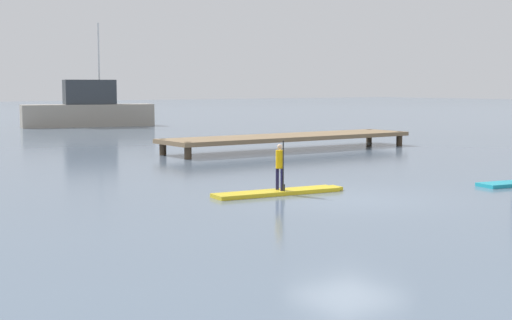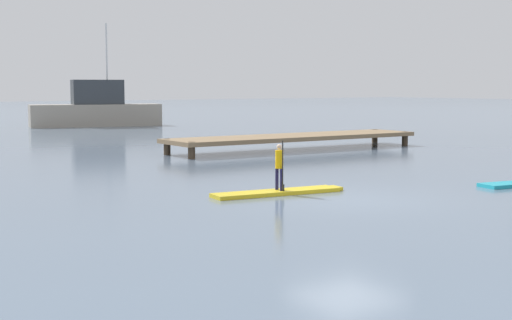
# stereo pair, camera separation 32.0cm
# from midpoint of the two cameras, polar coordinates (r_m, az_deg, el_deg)

# --- Properties ---
(ground_plane) EXTENTS (240.00, 240.00, 0.00)m
(ground_plane) POSITION_cam_midpoint_polar(r_m,az_deg,el_deg) (18.34, 7.52, -3.06)
(ground_plane) COLOR slate
(paddleboard_near) EXTENTS (3.70, 1.09, 0.10)m
(paddleboard_near) POSITION_cam_midpoint_polar(r_m,az_deg,el_deg) (19.14, 2.25, -2.50)
(paddleboard_near) COLOR gold
(paddleboard_near) RESTS_ON ground
(paddler_child_solo) EXTENTS (0.23, 0.41, 1.30)m
(paddler_child_solo) POSITION_cam_midpoint_polar(r_m,az_deg,el_deg) (19.04, 2.31, -0.33)
(paddler_child_solo) COLOR #19194C
(paddler_child_solo) RESTS_ON paddleboard_near
(fishing_boat_green_midground) EXTENTS (9.09, 3.94, 7.09)m
(fishing_boat_green_midground) POSITION_cam_midpoint_polar(r_m,az_deg,el_deg) (52.23, -12.06, 3.86)
(fishing_boat_green_midground) COLOR #9E9384
(fishing_boat_green_midground) RESTS_ON ground
(floating_dock) EXTENTS (12.02, 2.64, 0.65)m
(floating_dock) POSITION_cam_midpoint_polar(r_m,az_deg,el_deg) (32.32, 3.28, 1.76)
(floating_dock) COLOR #846B4C
(floating_dock) RESTS_ON ground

